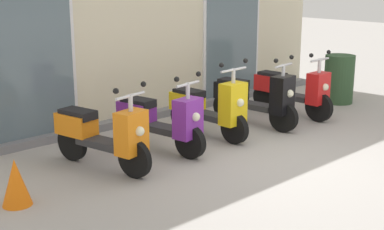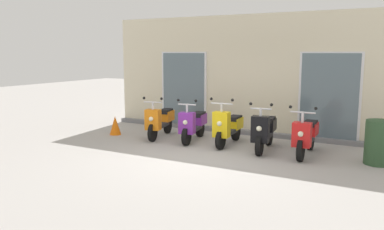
{
  "view_description": "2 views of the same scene",
  "coord_description": "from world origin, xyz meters",
  "px_view_note": "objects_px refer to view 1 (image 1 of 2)",
  "views": [
    {
      "loc": [
        -5.58,
        -4.2,
        2.42
      ],
      "look_at": [
        -0.72,
        0.97,
        0.55
      ],
      "focal_mm": 50.58,
      "sensor_mm": 36.0,
      "label": 1
    },
    {
      "loc": [
        3.85,
        -7.49,
        2.28
      ],
      "look_at": [
        -0.59,
        0.6,
        0.81
      ],
      "focal_mm": 36.98,
      "sensor_mm": 36.0,
      "label": 2
    }
  ],
  "objects_px": {
    "traffic_cone": "(16,182)",
    "trash_bin": "(339,79)",
    "scooter_yellow": "(209,107)",
    "scooter_red": "(292,90)",
    "scooter_black": "(255,98)",
    "scooter_orange": "(102,133)",
    "scooter_purple": "(160,120)"
  },
  "relations": [
    {
      "from": "traffic_cone",
      "to": "trash_bin",
      "type": "bearing_deg",
      "value": 2.24
    },
    {
      "from": "scooter_yellow",
      "to": "traffic_cone",
      "type": "distance_m",
      "value": 3.31
    },
    {
      "from": "scooter_yellow",
      "to": "scooter_red",
      "type": "xyz_separation_m",
      "value": [
        1.93,
        -0.1,
        0.0
      ]
    },
    {
      "from": "scooter_black",
      "to": "scooter_orange",
      "type": "bearing_deg",
      "value": 179.45
    },
    {
      "from": "trash_bin",
      "to": "traffic_cone",
      "type": "height_order",
      "value": "trash_bin"
    },
    {
      "from": "scooter_yellow",
      "to": "scooter_black",
      "type": "height_order",
      "value": "scooter_yellow"
    },
    {
      "from": "trash_bin",
      "to": "scooter_purple",
      "type": "bearing_deg",
      "value": 178.78
    },
    {
      "from": "scooter_purple",
      "to": "scooter_black",
      "type": "xyz_separation_m",
      "value": [
        1.94,
        -0.08,
        0.02
      ]
    },
    {
      "from": "scooter_purple",
      "to": "scooter_red",
      "type": "xyz_separation_m",
      "value": [
        2.9,
        -0.08,
        0.01
      ]
    },
    {
      "from": "scooter_yellow",
      "to": "scooter_black",
      "type": "relative_size",
      "value": 0.96
    },
    {
      "from": "scooter_orange",
      "to": "scooter_yellow",
      "type": "bearing_deg",
      "value": 1.83
    },
    {
      "from": "scooter_yellow",
      "to": "traffic_cone",
      "type": "xyz_separation_m",
      "value": [
        -3.28,
        -0.37,
        -0.2
      ]
    },
    {
      "from": "traffic_cone",
      "to": "scooter_orange",
      "type": "bearing_deg",
      "value": 13.13
    },
    {
      "from": "scooter_orange",
      "to": "scooter_yellow",
      "type": "height_order",
      "value": "scooter_yellow"
    },
    {
      "from": "scooter_black",
      "to": "trash_bin",
      "type": "bearing_deg",
      "value": -0.39
    },
    {
      "from": "scooter_purple",
      "to": "scooter_yellow",
      "type": "distance_m",
      "value": 0.97
    },
    {
      "from": "traffic_cone",
      "to": "scooter_yellow",
      "type": "bearing_deg",
      "value": 6.41
    },
    {
      "from": "scooter_red",
      "to": "trash_bin",
      "type": "relative_size",
      "value": 1.76
    },
    {
      "from": "scooter_yellow",
      "to": "trash_bin",
      "type": "xyz_separation_m",
      "value": [
        3.4,
        -0.11,
        0.0
      ]
    },
    {
      "from": "scooter_red",
      "to": "scooter_purple",
      "type": "bearing_deg",
      "value": 178.36
    },
    {
      "from": "trash_bin",
      "to": "traffic_cone",
      "type": "bearing_deg",
      "value": -177.76
    },
    {
      "from": "scooter_orange",
      "to": "scooter_black",
      "type": "distance_m",
      "value": 2.93
    },
    {
      "from": "scooter_purple",
      "to": "scooter_black",
      "type": "distance_m",
      "value": 1.94
    },
    {
      "from": "scooter_red",
      "to": "trash_bin",
      "type": "height_order",
      "value": "scooter_red"
    },
    {
      "from": "scooter_orange",
      "to": "scooter_purple",
      "type": "distance_m",
      "value": 1.0
    },
    {
      "from": "scooter_purple",
      "to": "traffic_cone",
      "type": "distance_m",
      "value": 2.34
    },
    {
      "from": "scooter_black",
      "to": "trash_bin",
      "type": "height_order",
      "value": "scooter_black"
    },
    {
      "from": "scooter_orange",
      "to": "traffic_cone",
      "type": "distance_m",
      "value": 1.36
    },
    {
      "from": "scooter_purple",
      "to": "trash_bin",
      "type": "xyz_separation_m",
      "value": [
        4.37,
        -0.09,
        0.01
      ]
    },
    {
      "from": "scooter_red",
      "to": "trash_bin",
      "type": "distance_m",
      "value": 1.47
    },
    {
      "from": "scooter_yellow",
      "to": "scooter_black",
      "type": "bearing_deg",
      "value": -5.4
    },
    {
      "from": "scooter_black",
      "to": "traffic_cone",
      "type": "xyz_separation_m",
      "value": [
        -4.24,
        -0.28,
        -0.21
      ]
    }
  ]
}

